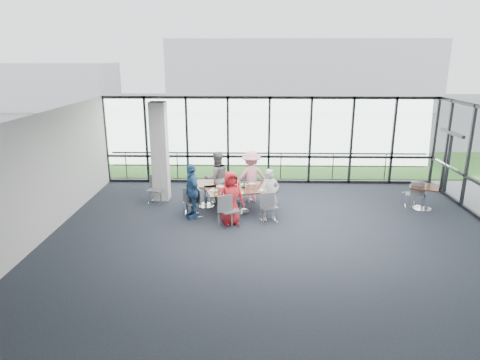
{
  "coord_description": "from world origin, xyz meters",
  "views": [
    {
      "loc": [
        -0.71,
        -10.41,
        4.56
      ],
      "look_at": [
        -0.98,
        1.52,
        1.1
      ],
      "focal_mm": 32.0,
      "sensor_mm": 36.0,
      "label": 1
    }
  ],
  "objects_px": {
    "diner_near_left": "(231,198)",
    "chair_main_fr": "(245,187)",
    "chair_main_nr": "(269,207)",
    "chair_main_end": "(193,203)",
    "main_table": "(240,192)",
    "side_table_right": "(424,190)",
    "chair_spare_r": "(413,194)",
    "chair_spare_la": "(191,200)",
    "side_table_left": "(205,187)",
    "diner_near_right": "(270,195)",
    "structural_column": "(160,152)",
    "chair_main_fl": "(219,191)",
    "chair_main_nl": "(229,210)",
    "diner_far_left": "(217,178)",
    "diner_end": "(192,191)",
    "chair_spare_lb": "(155,190)",
    "diner_far_right": "(251,177)"
  },
  "relations": [
    {
      "from": "structural_column",
      "to": "chair_spare_lb",
      "type": "bearing_deg",
      "value": -109.1
    },
    {
      "from": "diner_near_left",
      "to": "diner_far_left",
      "type": "height_order",
      "value": "diner_far_left"
    },
    {
      "from": "chair_main_nl",
      "to": "chair_main_fl",
      "type": "relative_size",
      "value": 1.09
    },
    {
      "from": "side_table_left",
      "to": "chair_main_nr",
      "type": "height_order",
      "value": "chair_main_nr"
    },
    {
      "from": "chair_spare_lb",
      "to": "diner_near_right",
      "type": "bearing_deg",
      "value": 171.09
    },
    {
      "from": "diner_end",
      "to": "chair_spare_la",
      "type": "xyz_separation_m",
      "value": [
        -0.08,
        0.36,
        -0.4
      ]
    },
    {
      "from": "chair_main_fr",
      "to": "chair_main_nr",
      "type": "bearing_deg",
      "value": 87.4
    },
    {
      "from": "main_table",
      "to": "diner_near_left",
      "type": "xyz_separation_m",
      "value": [
        -0.24,
        -0.93,
        0.13
      ]
    },
    {
      "from": "chair_main_nr",
      "to": "chair_main_fl",
      "type": "relative_size",
      "value": 1.03
    },
    {
      "from": "chair_main_fl",
      "to": "side_table_left",
      "type": "bearing_deg",
      "value": 7.6
    },
    {
      "from": "diner_near_left",
      "to": "chair_main_nl",
      "type": "relative_size",
      "value": 1.63
    },
    {
      "from": "chair_main_fl",
      "to": "chair_main_end",
      "type": "height_order",
      "value": "chair_main_fl"
    },
    {
      "from": "diner_far_left",
      "to": "diner_end",
      "type": "bearing_deg",
      "value": 37.61
    },
    {
      "from": "chair_main_nr",
      "to": "chair_main_end",
      "type": "height_order",
      "value": "chair_main_nr"
    },
    {
      "from": "main_table",
      "to": "chair_spare_lb",
      "type": "bearing_deg",
      "value": 146.95
    },
    {
      "from": "diner_near_right",
      "to": "main_table",
      "type": "bearing_deg",
      "value": 123.18
    },
    {
      "from": "structural_column",
      "to": "chair_main_fr",
      "type": "distance_m",
      "value": 2.99
    },
    {
      "from": "main_table",
      "to": "side_table_right",
      "type": "xyz_separation_m",
      "value": [
        5.64,
        0.38,
        -0.01
      ]
    },
    {
      "from": "side_table_left",
      "to": "diner_near_left",
      "type": "bearing_deg",
      "value": -59.23
    },
    {
      "from": "diner_end",
      "to": "chair_spare_la",
      "type": "height_order",
      "value": "diner_end"
    },
    {
      "from": "chair_spare_r",
      "to": "diner_far_left",
      "type": "bearing_deg",
      "value": -166.16
    },
    {
      "from": "side_table_left",
      "to": "chair_spare_la",
      "type": "distance_m",
      "value": 0.76
    },
    {
      "from": "structural_column",
      "to": "main_table",
      "type": "distance_m",
      "value": 3.03
    },
    {
      "from": "diner_near_left",
      "to": "chair_spare_r",
      "type": "height_order",
      "value": "diner_near_left"
    },
    {
      "from": "chair_main_nr",
      "to": "chair_main_nl",
      "type": "bearing_deg",
      "value": -177.51
    },
    {
      "from": "chair_main_fr",
      "to": "chair_spare_lb",
      "type": "xyz_separation_m",
      "value": [
        -2.9,
        -0.25,
        -0.03
      ]
    },
    {
      "from": "diner_end",
      "to": "chair_spare_la",
      "type": "relative_size",
      "value": 1.96
    },
    {
      "from": "chair_main_nr",
      "to": "chair_main_end",
      "type": "bearing_deg",
      "value": 153.44
    },
    {
      "from": "side_table_left",
      "to": "chair_spare_r",
      "type": "bearing_deg",
      "value": 0.16
    },
    {
      "from": "diner_end",
      "to": "side_table_right",
      "type": "bearing_deg",
      "value": 72.86
    },
    {
      "from": "chair_spare_la",
      "to": "diner_near_left",
      "type": "bearing_deg",
      "value": -40.9
    },
    {
      "from": "diner_near_left",
      "to": "chair_main_fr",
      "type": "height_order",
      "value": "diner_near_left"
    },
    {
      "from": "diner_near_left",
      "to": "chair_spare_lb",
      "type": "relative_size",
      "value": 1.78
    },
    {
      "from": "diner_far_left",
      "to": "chair_main_fr",
      "type": "bearing_deg",
      "value": 174.11
    },
    {
      "from": "chair_main_fr",
      "to": "chair_spare_la",
      "type": "xyz_separation_m",
      "value": [
        -1.62,
        -1.16,
        -0.04
      ]
    },
    {
      "from": "main_table",
      "to": "chair_spare_lb",
      "type": "xyz_separation_m",
      "value": [
        -2.75,
        0.8,
        -0.21
      ]
    },
    {
      "from": "diner_near_left",
      "to": "chair_main_nr",
      "type": "height_order",
      "value": "diner_near_left"
    },
    {
      "from": "main_table",
      "to": "diner_near_right",
      "type": "height_order",
      "value": "diner_near_right"
    },
    {
      "from": "diner_far_left",
      "to": "chair_main_nr",
      "type": "distance_m",
      "value": 2.21
    },
    {
      "from": "side_table_left",
      "to": "chair_spare_lb",
      "type": "height_order",
      "value": "chair_spare_lb"
    },
    {
      "from": "side_table_left",
      "to": "diner_far_right",
      "type": "bearing_deg",
      "value": 19.27
    },
    {
      "from": "side_table_right",
      "to": "chair_main_fr",
      "type": "xyz_separation_m",
      "value": [
        -5.49,
        0.67,
        -0.17
      ]
    },
    {
      "from": "main_table",
      "to": "side_table_right",
      "type": "relative_size",
      "value": 2.14
    },
    {
      "from": "side_table_left",
      "to": "diner_near_right",
      "type": "height_order",
      "value": "diner_near_right"
    },
    {
      "from": "diner_near_right",
      "to": "diner_far_left",
      "type": "xyz_separation_m",
      "value": [
        -1.63,
        1.32,
        0.11
      ]
    },
    {
      "from": "chair_main_nl",
      "to": "chair_spare_r",
      "type": "bearing_deg",
      "value": -11.98
    },
    {
      "from": "chair_main_nr",
      "to": "chair_main_end",
      "type": "distance_m",
      "value": 2.23
    },
    {
      "from": "diner_near_right",
      "to": "chair_spare_r",
      "type": "height_order",
      "value": "diner_near_right"
    },
    {
      "from": "main_table",
      "to": "chair_main_end",
      "type": "xyz_separation_m",
      "value": [
        -1.37,
        -0.39,
        -0.21
      ]
    },
    {
      "from": "side_table_right",
      "to": "chair_main_end",
      "type": "relative_size",
      "value": 1.25
    }
  ]
}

